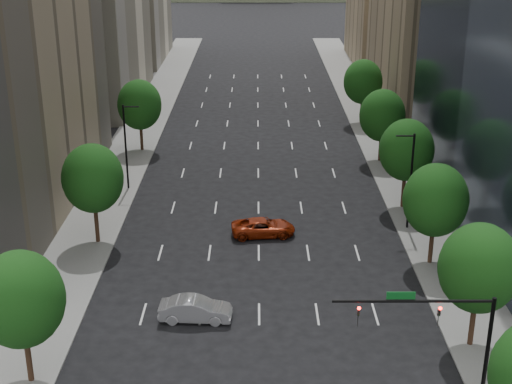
{
  "coord_description": "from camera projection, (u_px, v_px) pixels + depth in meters",
  "views": [
    {
      "loc": [
        -0.18,
        -5.18,
        26.96
      ],
      "look_at": [
        -0.23,
        43.61,
        8.0
      ],
      "focal_mm": 50.81,
      "sensor_mm": 36.0,
      "label": 1
    }
  ],
  "objects": [
    {
      "name": "sidewalk_left",
      "position": [
        100.0,
        207.0,
        70.5
      ],
      "size": [
        6.0,
        200.0,
        0.15
      ],
      "primitive_type": "cube",
      "color": "slate",
      "rests_on": "ground"
    },
    {
      "name": "sidewalk_right",
      "position": [
        417.0,
        207.0,
        70.48
      ],
      "size": [
        6.0,
        200.0,
        0.15
      ],
      "primitive_type": "cube",
      "color": "slate",
      "rests_on": "ground"
    },
    {
      "name": "filler_left",
      "position": [
        127.0,
        12.0,
        138.12
      ],
      "size": [
        14.0,
        26.0,
        18.0
      ],
      "primitive_type": "cube",
      "color": "beige",
      "rests_on": "ground"
    },
    {
      "name": "parking_tan_right",
      "position": [
        435.0,
        2.0,
        102.35
      ],
      "size": [
        14.0,
        30.0,
        30.0
      ],
      "primitive_type": "cube",
      "color": "#8C7759",
      "rests_on": "ground"
    },
    {
      "name": "filler_right",
      "position": [
        391.0,
        20.0,
        135.64
      ],
      "size": [
        14.0,
        26.0,
        16.0
      ],
      "primitive_type": "cube",
      "color": "#8C7759",
      "rests_on": "ground"
    },
    {
      "name": "tree_right_1",
      "position": [
        479.0,
        268.0,
        46.05
      ],
      "size": [
        5.2,
        5.2,
        8.75
      ],
      "color": "#382316",
      "rests_on": "ground"
    },
    {
      "name": "tree_right_2",
      "position": [
        436.0,
        200.0,
        57.29
      ],
      "size": [
        5.2,
        5.2,
        8.61
      ],
      "color": "#382316",
      "rests_on": "ground"
    },
    {
      "name": "tree_right_3",
      "position": [
        407.0,
        150.0,
        68.37
      ],
      "size": [
        5.2,
        5.2,
        8.89
      ],
      "color": "#382316",
      "rests_on": "ground"
    },
    {
      "name": "tree_right_4",
      "position": [
        382.0,
        116.0,
        81.58
      ],
      "size": [
        5.2,
        5.2,
        8.46
      ],
      "color": "#382316",
      "rests_on": "ground"
    },
    {
      "name": "tree_right_5",
      "position": [
        363.0,
        82.0,
        96.39
      ],
      "size": [
        5.2,
        5.2,
        8.75
      ],
      "color": "#382316",
      "rests_on": "ground"
    },
    {
      "name": "tree_left_0",
      "position": [
        21.0,
        299.0,
        42.35
      ],
      "size": [
        5.2,
        5.2,
        8.75
      ],
      "color": "#382316",
      "rests_on": "ground"
    },
    {
      "name": "tree_left_1",
      "position": [
        93.0,
        178.0,
        60.91
      ],
      "size": [
        5.2,
        5.2,
        8.97
      ],
      "color": "#382316",
      "rests_on": "ground"
    },
    {
      "name": "tree_left_2",
      "position": [
        140.0,
        105.0,
        85.25
      ],
      "size": [
        5.2,
        5.2,
        8.68
      ],
      "color": "#382316",
      "rests_on": "ground"
    },
    {
      "name": "streetlight_rn",
      "position": [
        410.0,
        179.0,
        64.09
      ],
      "size": [
        1.7,
        0.2,
        9.0
      ],
      "color": "black",
      "rests_on": "ground"
    },
    {
      "name": "streetlight_ln",
      "position": [
        126.0,
        145.0,
        73.44
      ],
      "size": [
        1.7,
        0.2,
        9.0
      ],
      "color": "black",
      "rests_on": "ground"
    },
    {
      "name": "traffic_signal",
      "position": [
        447.0,
        327.0,
        40.67
      ],
      "size": [
        9.12,
        0.4,
        7.38
      ],
      "color": "black",
      "rests_on": "ground"
    },
    {
      "name": "car_silver",
      "position": [
        195.0,
        309.0,
        50.84
      ],
      "size": [
        5.21,
        2.02,
        1.69
      ],
      "primitive_type": "imported",
      "rotation": [
        0.0,
        0.0,
        1.53
      ],
      "color": "#A2A3A8",
      "rests_on": "ground"
    },
    {
      "name": "car_red_far",
      "position": [
        263.0,
        227.0,
        64.21
      ],
      "size": [
        5.9,
        3.21,
        1.57
      ],
      "primitive_type": "imported",
      "rotation": [
        0.0,
        0.0,
        1.68
      ],
      "color": "maroon",
      "rests_on": "ground"
    }
  ]
}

